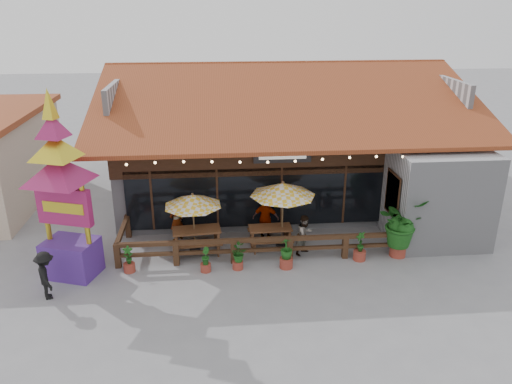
{
  "coord_description": "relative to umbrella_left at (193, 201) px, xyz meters",
  "views": [
    {
      "loc": [
        -3.06,
        -16.09,
        8.68
      ],
      "look_at": [
        -1.53,
        1.5,
        1.87
      ],
      "focal_mm": 35.0,
      "sensor_mm": 36.0,
      "label": 1
    }
  ],
  "objects": [
    {
      "name": "picnic_table_left",
      "position": [
        0.09,
        -0.01,
        -1.4
      ],
      "size": [
        1.87,
        1.66,
        0.84
      ],
      "color": "brown",
      "rests_on": "ground"
    },
    {
      "name": "diner_c",
      "position": [
        2.72,
        0.67,
        -1.1
      ],
      "size": [
        1.09,
        0.68,
        1.73
      ],
      "primitive_type": "imported",
      "rotation": [
        0.0,
        0.0,
        2.86
      ],
      "color": "#3C2113",
      "rests_on": "ground"
    },
    {
      "name": "patio_railing",
      "position": [
        1.64,
        -0.86,
        -1.35
      ],
      "size": [
        10.0,
        2.6,
        0.92
      ],
      "color": "#432618",
      "rests_on": "ground"
    },
    {
      "name": "tropical_plant",
      "position": [
        7.35,
        -1.11,
        -0.71
      ],
      "size": [
        2.08,
        2.01,
        2.2
      ],
      "color": "maroon",
      "rests_on": "ground"
    },
    {
      "name": "umbrella_right",
      "position": [
        3.27,
        0.07,
        0.28
      ],
      "size": [
        2.47,
        2.47,
        2.58
      ],
      "color": "brown",
      "rests_on": "ground"
    },
    {
      "name": "planter_d",
      "position": [
        3.19,
        -1.62,
        -1.43
      ],
      "size": [
        0.53,
        0.53,
        1.13
      ],
      "color": "maroon",
      "rests_on": "ground"
    },
    {
      "name": "picnic_table_right",
      "position": [
        2.82,
        0.08,
        -1.45
      ],
      "size": [
        1.62,
        1.41,
        0.76
      ],
      "color": "brown",
      "rests_on": "ground"
    },
    {
      "name": "planter_b",
      "position": [
        0.41,
        -1.63,
        -1.57
      ],
      "size": [
        0.36,
        0.37,
        0.89
      ],
      "color": "maroon",
      "rests_on": "ground"
    },
    {
      "name": "planter_c",
      "position": [
        1.51,
        -1.56,
        -1.46
      ],
      "size": [
        0.71,
        0.73,
        0.91
      ],
      "color": "maroon",
      "rests_on": "ground"
    },
    {
      "name": "planter_e",
      "position": [
        5.87,
        -1.3,
        -1.51
      ],
      "size": [
        0.44,
        0.44,
        1.09
      ],
      "color": "maroon",
      "rests_on": "ground"
    },
    {
      "name": "thai_sign_tower",
      "position": [
        -4.04,
        -1.43,
        1.59
      ],
      "size": [
        3.15,
        3.15,
        6.74
      ],
      "color": "#4C2487",
      "rests_on": "ground"
    },
    {
      "name": "restaurant_building",
      "position": [
        4.15,
        6.01,
        0.24
      ],
      "size": [
        15.5,
        14.73,
        6.09
      ],
      "color": "#AFAEB3",
      "rests_on": "ground"
    },
    {
      "name": "planter_a",
      "position": [
        -2.18,
        -1.43,
        -1.57
      ],
      "size": [
        0.39,
        0.39,
        0.95
      ],
      "color": "maroon",
      "rests_on": "ground"
    },
    {
      "name": "diner_b",
      "position": [
        4.0,
        -0.65,
        -1.22
      ],
      "size": [
        0.92,
        0.92,
        1.51
      ],
      "primitive_type": "imported",
      "rotation": [
        0.0,
        0.0,
        0.77
      ],
      "color": "#3C2113",
      "rests_on": "ground"
    },
    {
      "name": "umbrella_left",
      "position": [
        0.0,
        0.0,
        0.0
      ],
      "size": [
        2.7,
        2.7,
        2.26
      ],
      "color": "brown",
      "rests_on": "ground"
    },
    {
      "name": "diner_a",
      "position": [
        -0.69,
        0.9,
        -1.17
      ],
      "size": [
        0.69,
        0.66,
        1.6
      ],
      "primitive_type": "imported",
      "rotation": [
        0.0,
        0.0,
        3.8
      ],
      "color": "#3C2113",
      "rests_on": "ground"
    },
    {
      "name": "ground",
      "position": [
        3.89,
        -0.6,
        -1.97
      ],
      "size": [
        100.0,
        100.0,
        0.0
      ],
      "primitive_type": "plane",
      "color": "gray",
      "rests_on": "ground"
    },
    {
      "name": "pedestrian",
      "position": [
        -4.44,
        -2.83,
        -1.18
      ],
      "size": [
        0.97,
        1.17,
        1.57
      ],
      "primitive_type": "imported",
      "rotation": [
        0.0,
        0.0,
        2.02
      ],
      "color": "black",
      "rests_on": "ground"
    }
  ]
}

